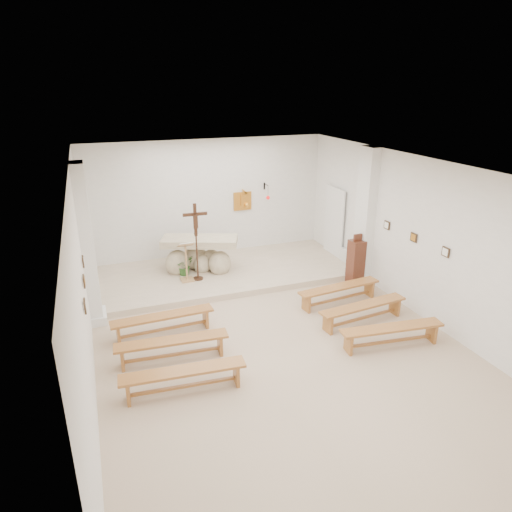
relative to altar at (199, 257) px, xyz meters
name	(u,v)px	position (x,y,z in m)	size (l,w,h in m)	color
ground	(272,337)	(0.62, -3.70, -0.55)	(7.00, 10.00, 0.00)	#C3A78C
wall_left	(83,284)	(-2.87, -3.70, 1.20)	(0.02, 10.00, 3.50)	white
wall_right	(421,239)	(4.11, -3.70, 1.20)	(0.02, 10.00, 3.50)	white
wall_back	(208,201)	(0.62, 1.29, 1.20)	(7.00, 0.02, 3.50)	white
ceiling	(274,169)	(0.62, -3.70, 2.94)	(7.00, 10.00, 0.02)	silver
sanctuary_platform	(224,272)	(0.62, -0.20, -0.47)	(6.98, 3.00, 0.15)	beige
pilaster_left	(87,246)	(-2.75, -1.70, 1.20)	(0.26, 0.55, 3.50)	white
pilaster_right	(365,216)	(3.99, -1.70, 1.20)	(0.26, 0.55, 3.50)	white
gold_wall_relief	(243,201)	(1.67, 1.26, 1.10)	(0.55, 0.04, 0.55)	gold
sanctuary_lamp	(268,196)	(2.37, 1.01, 1.26)	(0.11, 0.36, 0.44)	black
station_frame_left_front	(85,306)	(-2.85, -4.50, 1.17)	(0.03, 0.20, 0.20)	#382818
station_frame_left_mid	(84,281)	(-2.85, -3.50, 1.17)	(0.03, 0.20, 0.20)	#382818
station_frame_left_rear	(83,261)	(-2.85, -2.50, 1.17)	(0.03, 0.20, 0.20)	#382818
station_frame_right_front	(446,252)	(4.09, -4.50, 1.17)	(0.03, 0.20, 0.20)	#382818
station_frame_right_mid	(414,237)	(4.09, -3.50, 1.17)	(0.03, 0.20, 0.20)	#382818
station_frame_right_rear	(387,225)	(4.09, -2.50, 1.17)	(0.03, 0.20, 0.20)	#382818
radiator_left	(92,297)	(-2.81, -1.00, -0.28)	(0.10, 0.85, 0.52)	silver
radiator_right	(349,260)	(4.05, -1.00, -0.28)	(0.10, 0.85, 0.52)	silver
altar	(199,257)	(0.00, 0.00, 0.00)	(2.14, 1.44, 1.03)	beige
lectern	(186,261)	(-0.47, -0.56, 0.14)	(0.40, 0.34, 1.08)	tan
crucifix_stand	(196,237)	(-0.19, -0.57, 0.77)	(0.61, 0.27, 2.02)	#341D10
potted_plant	(184,265)	(-0.45, -0.14, -0.13)	(0.48, 0.42, 0.53)	#316227
donation_pedestal	(356,261)	(3.72, -1.85, 0.04)	(0.38, 0.38, 1.34)	#4F2316
bench_left_front	(163,320)	(-1.46, -2.79, -0.21)	(2.13, 0.42, 0.45)	#AC7032
bench_right_front	(339,290)	(2.71, -2.79, -0.21)	(2.14, 0.55, 0.45)	#AC7032
bench_left_second	(172,345)	(-1.46, -3.82, -0.21)	(2.13, 0.49, 0.45)	#AC7032
bench_right_second	(363,309)	(2.71, -3.82, -0.21)	(2.14, 0.56, 0.45)	#AC7032
bench_left_third	(183,375)	(-1.46, -4.85, -0.21)	(2.14, 0.50, 0.45)	#AC7032
bench_right_third	(392,332)	(2.71, -4.85, -0.21)	(2.14, 0.58, 0.45)	#AC7032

